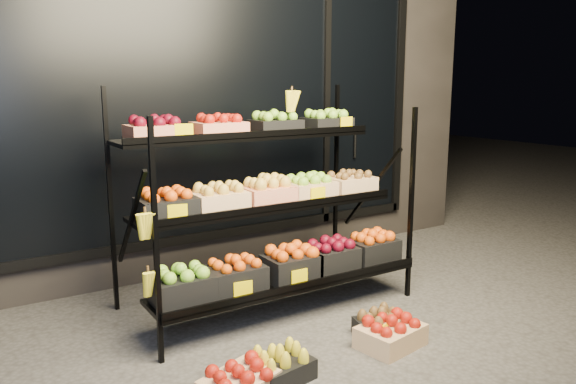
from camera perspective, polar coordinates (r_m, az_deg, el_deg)
ground at (r=3.95m, az=2.81°, el=-14.19°), size 24.00×24.00×0.00m
building at (r=5.87m, az=-11.96°, el=11.51°), size 6.00×2.08×3.50m
display_rack at (r=4.16m, az=-1.96°, el=-1.35°), size 2.18×1.02×1.74m
tag_floor_b at (r=3.79m, az=9.81°, el=-14.47°), size 0.13×0.01×0.12m
floor_crate_left at (r=3.21m, az=-4.99°, el=-18.74°), size 0.46×0.40×0.20m
floor_crate_midleft at (r=3.37m, az=-0.83°, el=-17.27°), size 0.39×0.31×0.19m
floor_crate_midright at (r=3.80m, az=10.38°, el=-13.84°), size 0.46×0.37×0.21m
floor_crate_right at (r=3.92m, az=9.54°, el=-13.16°), size 0.39×0.33×0.18m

